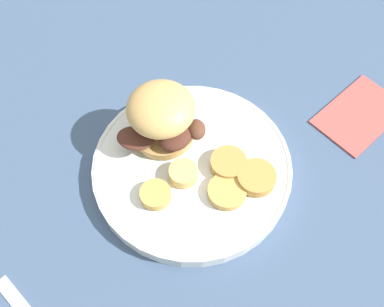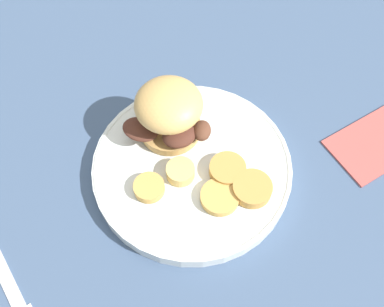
{
  "view_description": "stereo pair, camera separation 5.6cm",
  "coord_description": "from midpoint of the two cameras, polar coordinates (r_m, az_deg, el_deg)",
  "views": [
    {
      "loc": [
        0.27,
        0.08,
        0.53
      ],
      "look_at": [
        0.0,
        0.0,
        0.05
      ],
      "focal_mm": 42.0,
      "sensor_mm": 36.0,
      "label": 1
    },
    {
      "loc": [
        0.25,
        0.13,
        0.53
      ],
      "look_at": [
        0.0,
        0.0,
        0.05
      ],
      "focal_mm": 42.0,
      "sensor_mm": 36.0,
      "label": 2
    }
  ],
  "objects": [
    {
      "name": "fork",
      "position": [
        0.56,
        -18.96,
        -17.06
      ],
      "size": [
        0.09,
        0.14,
        0.0
      ],
      "color": "silver",
      "rests_on": "ground_plane"
    },
    {
      "name": "potato_round_4",
      "position": [
        0.55,
        6.44,
        -5.76
      ],
      "size": [
        0.05,
        0.05,
        0.01
      ],
      "primitive_type": "cylinder",
      "color": "tan",
      "rests_on": "dinner_plate"
    },
    {
      "name": "ground_plane",
      "position": [
        0.6,
        2.66,
        -2.57
      ],
      "size": [
        4.0,
        4.0,
        0.0
      ],
      "primitive_type": "plane",
      "color": "#3D5170"
    },
    {
      "name": "sandwich",
      "position": [
        0.57,
        -0.17,
        4.95
      ],
      "size": [
        0.1,
        0.11,
        0.08
      ],
      "color": "tan",
      "rests_on": "dinner_plate"
    },
    {
      "name": "potato_round_0",
      "position": [
        0.55,
        -2.63,
        -4.59
      ],
      "size": [
        0.04,
        0.04,
        0.01
      ],
      "primitive_type": "cylinder",
      "color": "tan",
      "rests_on": "dinner_plate"
    },
    {
      "name": "potato_round_3",
      "position": [
        0.56,
        10.48,
        -4.66
      ],
      "size": [
        0.05,
        0.05,
        0.01
      ],
      "primitive_type": "cylinder",
      "color": "#BC8942",
      "rests_on": "dinner_plate"
    },
    {
      "name": "potato_round_1",
      "position": [
        0.56,
        1.35,
        -2.56
      ],
      "size": [
        0.04,
        0.04,
        0.02
      ],
      "primitive_type": "cylinder",
      "color": "#DBB766",
      "rests_on": "dinner_plate"
    },
    {
      "name": "dinner_plate",
      "position": [
        0.59,
        2.71,
        -1.99
      ],
      "size": [
        0.26,
        0.26,
        0.02
      ],
      "color": "silver",
      "rests_on": "ground_plane"
    },
    {
      "name": "potato_round_2",
      "position": [
        0.57,
        7.32,
        -2.27
      ],
      "size": [
        0.05,
        0.05,
        0.01
      ],
      "primitive_type": "cylinder",
      "color": "#BC8942",
      "rests_on": "dinner_plate"
    },
    {
      "name": "napkin",
      "position": [
        0.68,
        24.55,
        1.08
      ],
      "size": [
        0.15,
        0.14,
        0.01
      ],
      "primitive_type": "cube",
      "rotation": [
        0.0,
        0.0,
        5.75
      ],
      "color": "#B24C47",
      "rests_on": "ground_plane"
    }
  ]
}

